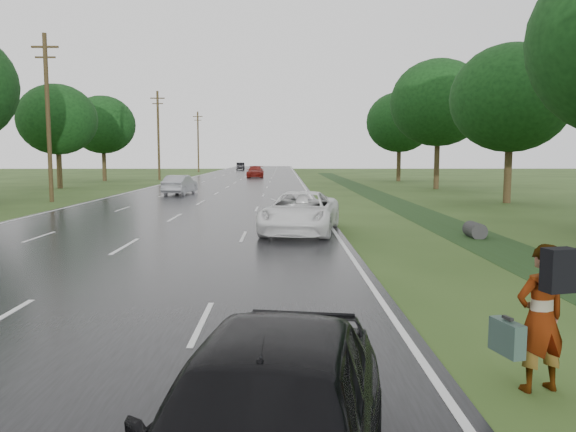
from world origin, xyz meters
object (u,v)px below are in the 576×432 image
Objects in this scene: pedestrian at (540,316)px; dark_sedan at (267,428)px; silver_sedan at (180,185)px; white_pickup at (300,212)px.

pedestrian is 4.02m from dark_sedan.
silver_sedan is (-7.23, 36.19, -0.06)m from dark_sedan.
dark_sedan is at bearing -82.85° from white_pickup.
pedestrian reaches higher than white_pickup.
white_pickup is at bearing 96.76° from dark_sedan.
white_pickup is 1.27× the size of silver_sedan.
dark_sedan is at bearing 108.16° from silver_sedan.
white_pickup is 21.57m from silver_sedan.
pedestrian is at bearing -70.14° from white_pickup.
pedestrian is 13.92m from white_pickup.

